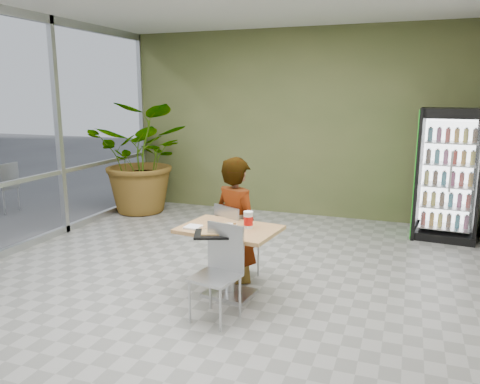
# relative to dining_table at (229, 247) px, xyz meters

# --- Properties ---
(ground) EXTENTS (7.00, 7.00, 0.00)m
(ground) POSITION_rel_dining_table_xyz_m (-0.24, 0.14, -0.54)
(ground) COLOR gray
(ground) RESTS_ON ground
(room_envelope) EXTENTS (6.00, 7.00, 3.20)m
(room_envelope) POSITION_rel_dining_table_xyz_m (-0.24, 0.14, 1.06)
(room_envelope) COLOR beige
(room_envelope) RESTS_ON ground
(dining_table) EXTENTS (1.07, 0.81, 0.75)m
(dining_table) POSITION_rel_dining_table_xyz_m (0.00, 0.00, 0.00)
(dining_table) COLOR tan
(dining_table) RESTS_ON ground
(chair_far) EXTENTS (0.52, 0.52, 0.88)m
(chair_far) POSITION_rel_dining_table_xyz_m (-0.14, 0.45, -0.02)
(chair_far) COLOR #ADB0B2
(chair_far) RESTS_ON ground
(chair_near) EXTENTS (0.47, 0.47, 0.90)m
(chair_near) POSITION_rel_dining_table_xyz_m (0.09, -0.47, -0.01)
(chair_near) COLOR #ADB0B2
(chair_near) RESTS_ON ground
(seated_woman) EXTENTS (0.75, 0.65, 1.73)m
(seated_woman) POSITION_rel_dining_table_xyz_m (-0.10, 0.48, 0.03)
(seated_woman) COLOR black
(seated_woman) RESTS_ON ground
(pizza_plate) EXTENTS (0.29, 0.28, 0.03)m
(pizza_plate) POSITION_rel_dining_table_xyz_m (-0.03, 0.03, 0.23)
(pizza_plate) COLOR white
(pizza_plate) RESTS_ON dining_table
(soda_cup) EXTENTS (0.10, 0.10, 0.18)m
(soda_cup) POSITION_rel_dining_table_xyz_m (0.19, 0.05, 0.30)
(soda_cup) COLOR white
(soda_cup) RESTS_ON dining_table
(napkin_stack) EXTENTS (0.16, 0.16, 0.02)m
(napkin_stack) POSITION_rel_dining_table_xyz_m (-0.35, -0.14, 0.22)
(napkin_stack) COLOR white
(napkin_stack) RESTS_ON dining_table
(cafeteria_tray) EXTENTS (0.51, 0.44, 0.02)m
(cafeteria_tray) POSITION_rel_dining_table_xyz_m (-0.02, -0.30, 0.23)
(cafeteria_tray) COLOR black
(cafeteria_tray) RESTS_ON dining_table
(beverage_fridge) EXTENTS (0.93, 0.74, 1.91)m
(beverage_fridge) POSITION_rel_dining_table_xyz_m (2.26, 2.99, 0.42)
(beverage_fridge) COLOR black
(beverage_fridge) RESTS_ON ground
(potted_plant) EXTENTS (1.98, 1.78, 1.97)m
(potted_plant) POSITION_rel_dining_table_xyz_m (-2.75, 2.86, 0.45)
(potted_plant) COLOR #286227
(potted_plant) RESTS_ON ground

